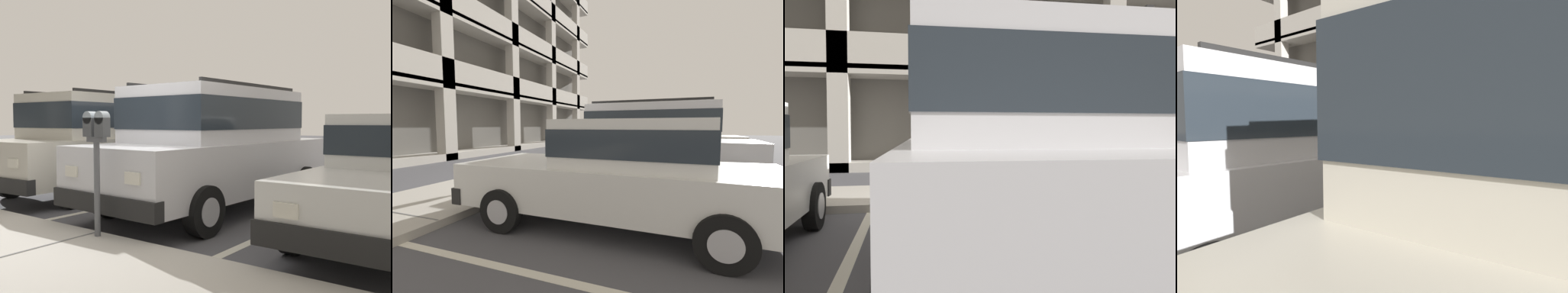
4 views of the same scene
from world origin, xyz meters
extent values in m
cube|color=#4C4C51|center=(0.00, 0.00, -0.05)|extent=(80.00, 80.00, 0.10)
cube|color=#ADA89E|center=(0.00, 1.30, 0.06)|extent=(40.00, 2.20, 0.12)
cube|color=#606060|center=(0.00, 1.30, 0.12)|extent=(0.03, 2.16, 0.00)
cube|color=silver|center=(-1.50, -1.40, 0.00)|extent=(0.12, 4.80, 0.01)
cube|color=silver|center=(1.50, -1.40, 0.00)|extent=(0.12, 4.80, 0.01)
cube|color=silver|center=(4.51, -1.40, 0.00)|extent=(0.12, 4.80, 0.01)
cube|color=silver|center=(-0.07, -2.19, 0.73)|extent=(2.01, 4.76, 0.80)
cube|color=silver|center=(-0.07, -2.24, 1.55)|extent=(1.72, 2.97, 0.84)
cube|color=#232B33|center=(-0.07, -2.24, 1.57)|extent=(1.75, 2.99, 0.46)
cube|color=black|center=(0.01, 0.11, 0.45)|extent=(1.88, 0.23, 0.24)
cube|color=black|center=(-0.15, -4.50, 0.45)|extent=(1.88, 0.23, 0.24)
cube|color=silver|center=(0.58, 0.14, 0.81)|extent=(0.24, 0.04, 0.14)
cube|color=silver|center=(-0.56, 0.19, 0.81)|extent=(0.24, 0.04, 0.14)
cylinder|color=black|center=(0.88, -0.77, 0.33)|extent=(0.22, 0.67, 0.66)
cylinder|color=#B2B2B7|center=(0.88, -0.77, 0.33)|extent=(0.23, 0.37, 0.36)
cylinder|color=black|center=(-0.92, -0.71, 0.33)|extent=(0.22, 0.67, 0.66)
cylinder|color=#B2B2B7|center=(-0.92, -0.71, 0.33)|extent=(0.23, 0.37, 0.36)
cylinder|color=black|center=(0.78, -3.68, 0.33)|extent=(0.22, 0.67, 0.66)
cylinder|color=#B2B2B7|center=(0.78, -3.68, 0.33)|extent=(0.23, 0.37, 0.36)
cylinder|color=black|center=(-1.02, -3.62, 0.33)|extent=(0.22, 0.67, 0.66)
cylinder|color=#B2B2B7|center=(-1.02, -3.62, 0.33)|extent=(0.23, 0.37, 0.36)
cube|color=black|center=(0.62, -2.27, 2.01)|extent=(0.14, 2.62, 0.05)
cube|color=black|center=(-0.76, -2.22, 2.01)|extent=(0.14, 2.62, 0.05)
cube|color=black|center=(-2.93, 0.09, 0.42)|extent=(1.74, 0.18, 0.24)
cube|color=silver|center=(-2.40, 0.13, 0.66)|extent=(0.24, 0.03, 0.14)
cylinder|color=black|center=(-2.11, -0.72, 0.30)|extent=(0.17, 0.60, 0.60)
cylinder|color=#B2B2B7|center=(-2.11, -0.72, 0.30)|extent=(0.18, 0.33, 0.33)
cylinder|color=black|center=(-2.13, -3.44, 0.30)|extent=(0.17, 0.60, 0.60)
cylinder|color=#B2B2B7|center=(-2.13, -3.44, 0.30)|extent=(0.18, 0.33, 0.33)
cube|color=beige|center=(2.86, -2.33, 0.73)|extent=(2.05, 4.78, 0.80)
cube|color=beige|center=(2.86, -2.38, 1.55)|extent=(1.75, 2.99, 0.84)
cube|color=#232B33|center=(2.86, -2.38, 1.57)|extent=(1.78, 3.01, 0.46)
cube|color=black|center=(2.97, -4.63, 0.45)|extent=(1.88, 0.25, 0.24)
cube|color=silver|center=(2.18, 0.01, 0.81)|extent=(0.24, 0.04, 0.14)
cylinder|color=black|center=(3.70, -0.83, 0.33)|extent=(0.23, 0.67, 0.66)
cylinder|color=#B2B2B7|center=(3.70, -0.83, 0.33)|extent=(0.24, 0.37, 0.36)
cylinder|color=black|center=(1.89, -0.91, 0.33)|extent=(0.23, 0.67, 0.66)
cylinder|color=#B2B2B7|center=(1.89, -0.91, 0.33)|extent=(0.24, 0.37, 0.36)
cylinder|color=black|center=(3.83, -3.74, 0.33)|extent=(0.23, 0.67, 0.66)
cylinder|color=#B2B2B7|center=(3.83, -3.74, 0.33)|extent=(0.24, 0.37, 0.36)
cylinder|color=black|center=(2.03, -3.82, 0.33)|extent=(0.23, 0.67, 0.66)
cylinder|color=#B2B2B7|center=(2.03, -3.82, 0.33)|extent=(0.24, 0.37, 0.36)
cube|color=black|center=(3.55, -2.34, 2.01)|extent=(0.17, 2.62, 0.05)
cube|color=black|center=(2.18, -2.41, 2.01)|extent=(0.17, 2.62, 0.05)
cylinder|color=#595B60|center=(-0.14, 0.35, 0.67)|extent=(0.07, 0.07, 1.10)
cube|color=#595B60|center=(-0.14, 0.35, 1.25)|extent=(0.28, 0.06, 0.06)
cube|color=#424447|center=(-0.24, 0.35, 1.39)|extent=(0.15, 0.11, 0.22)
cylinder|color=#8C99A3|center=(-0.24, 0.35, 1.50)|extent=(0.15, 0.11, 0.15)
cube|color=#B7B293|center=(-0.24, 0.29, 1.35)|extent=(0.08, 0.01, 0.08)
cube|color=#424447|center=(-0.04, 0.35, 1.39)|extent=(0.15, 0.11, 0.22)
cylinder|color=#8C99A3|center=(-0.04, 0.35, 1.50)|extent=(0.15, 0.11, 0.15)
cube|color=#B7B293|center=(-0.04, 0.29, 1.35)|extent=(0.08, 0.01, 0.08)
camera|label=1|loc=(-4.03, 3.70, 1.45)|focal=40.00mm
camera|label=2|loc=(-6.61, -3.05, 1.45)|focal=24.00mm
camera|label=3|loc=(-0.95, -5.77, 1.23)|focal=35.00mm
camera|label=4|loc=(2.88, -4.58, 1.47)|focal=28.00mm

